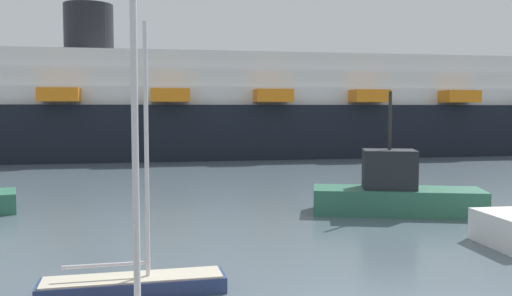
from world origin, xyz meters
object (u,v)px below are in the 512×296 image
object	(u,v)px
sailboat_4	(134,281)
cruise_ship	(257,109)
fishing_boat_1	(395,192)
channel_buoy_0	(374,195)

from	to	relation	value
sailboat_4	cruise_ship	size ratio (longest dim) A/B	0.07
fishing_boat_1	channel_buoy_0	world-z (taller)	fishing_boat_1
channel_buoy_0	cruise_ship	bearing A→B (deg)	90.12
fishing_boat_1	cruise_ship	size ratio (longest dim) A/B	0.09
sailboat_4	fishing_boat_1	xyz separation A→B (m)	(10.22, 8.22, 0.55)
cruise_ship	sailboat_4	bearing A→B (deg)	-105.17
fishing_boat_1	channel_buoy_0	size ratio (longest dim) A/B	4.80
fishing_boat_1	channel_buoy_0	bearing A→B (deg)	-74.68
channel_buoy_0	fishing_boat_1	bearing A→B (deg)	-91.99
fishing_boat_1	cruise_ship	world-z (taller)	cruise_ship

